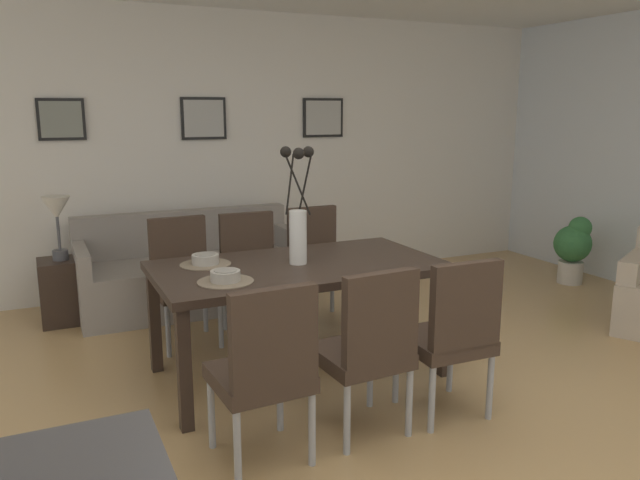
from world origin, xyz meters
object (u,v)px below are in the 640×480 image
object	(u,v)px
dining_chair_far_left	(368,344)
table_lamp	(57,214)
bowl_near_left	(225,275)
sofa	(192,274)
dining_chair_mid_left	(452,330)
bowl_near_right	(205,258)
dining_table	(298,275)
dining_chair_near_right	(183,274)
side_table	(64,291)
dining_chair_near_left	(265,366)
centerpiece_vase	(298,220)
framed_picture_right	(323,118)
dining_chair_mid_right	(318,259)
potted_plant	(573,247)
dining_chair_far_right	(251,268)
framed_picture_left	(61,119)
framed_picture_center	(204,118)

from	to	relation	value
dining_chair_far_left	table_lamp	distance (m)	2.96
bowl_near_left	sofa	bearing A→B (deg)	82.39
dining_chair_far_left	dining_chair_mid_left	size ratio (longest dim) A/B	1.00
bowl_near_left	bowl_near_right	size ratio (longest dim) A/B	1.00
bowl_near_right	dining_chair_mid_left	bearing A→B (deg)	-46.20
dining_table	dining_chair_near_right	xyz separation A→B (m)	(-0.54, 0.90, -0.15)
bowl_near_left	side_table	world-z (taller)	bowl_near_left
dining_chair_near_left	table_lamp	world-z (taller)	table_lamp
centerpiece_vase	framed_picture_right	size ratio (longest dim) A/B	1.69
dining_chair_mid_right	potted_plant	size ratio (longest dim) A/B	1.37
dining_table	potted_plant	bearing A→B (deg)	14.30
bowl_near_left	sofa	xyz separation A→B (m)	(0.26, 1.96, -0.50)
dining_chair_mid_right	sofa	bearing A→B (deg)	135.66
dining_chair_far_right	bowl_near_right	world-z (taller)	dining_chair_far_right
dining_chair_far_right	dining_table	bearing A→B (deg)	-88.52
dining_table	dining_chair_far_left	xyz separation A→B (m)	(0.02, -0.89, -0.15)
table_lamp	side_table	bearing A→B (deg)	0.00
dining_chair_far_left	framed_picture_left	bearing A→B (deg)	111.70
framed_picture_center	framed_picture_right	world-z (taller)	same
sofa	potted_plant	xyz separation A→B (m)	(3.58, -0.90, 0.09)
centerpiece_vase	table_lamp	bearing A→B (deg)	127.84
sofa	framed_picture_center	xyz separation A→B (m)	(0.28, 0.48, 1.34)
framed_picture_right	framed_picture_center	bearing A→B (deg)	180.00
centerpiece_vase	bowl_near_left	bearing A→B (deg)	-157.71
bowl_near_left	dining_chair_mid_right	bearing A→B (deg)	46.01
dining_chair_near_right	centerpiece_vase	world-z (taller)	centerpiece_vase
bowl_near_left	centerpiece_vase	bearing A→B (deg)	22.29
dining_chair_near_right	centerpiece_vase	bearing A→B (deg)	-58.91
centerpiece_vase	side_table	bearing A→B (deg)	127.84
dining_chair_mid_right	side_table	distance (m)	2.07
dining_chair_mid_left	framed_picture_center	xyz separation A→B (m)	(-0.53, 3.12, 1.10)
dining_chair_far_left	framed_picture_right	size ratio (longest dim) A/B	2.12
dining_chair_far_right	framed_picture_left	xyz separation A→B (m)	(-1.20, 1.35, 1.10)
dining_chair_far_right	side_table	size ratio (longest dim) A/B	1.77
dining_chair_near_left	framed_picture_right	world-z (taller)	framed_picture_right
dining_chair_near_right	sofa	bearing A→B (deg)	72.65
framed_picture_center	dining_chair_far_left	bearing A→B (deg)	-89.69
dining_chair_mid_left	dining_chair_mid_right	world-z (taller)	same
dining_chair_near_right	framed_picture_right	world-z (taller)	framed_picture_right
dining_chair_mid_right	sofa	size ratio (longest dim) A/B	0.48
bowl_near_left	framed_picture_center	bearing A→B (deg)	77.54
dining_table	table_lamp	xyz separation A→B (m)	(-1.33, 1.72, 0.23)
framed_picture_left	table_lamp	bearing A→B (deg)	-102.75
dining_chair_near_right	potted_plant	xyz separation A→B (m)	(3.84, -0.06, -0.14)
dining_chair_far_left	dining_table	bearing A→B (deg)	91.08
framed_picture_center	framed_picture_right	distance (m)	1.22
centerpiece_vase	framed_picture_right	bearing A→B (deg)	61.25
sofa	dining_table	bearing A→B (deg)	-80.94
sofa	potted_plant	distance (m)	3.69
framed_picture_right	potted_plant	size ratio (longest dim) A/B	0.65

